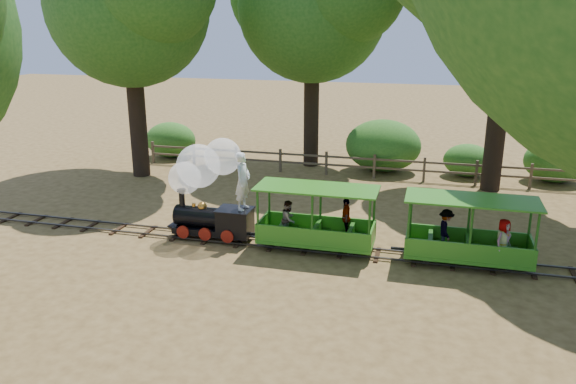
% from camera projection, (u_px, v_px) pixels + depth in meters
% --- Properties ---
extents(ground, '(90.00, 90.00, 0.00)m').
position_uv_depth(ground, '(307.00, 249.00, 15.99)').
color(ground, olive).
rests_on(ground, ground).
extents(track, '(22.00, 1.00, 0.10)m').
position_uv_depth(track, '(307.00, 246.00, 15.97)').
color(track, '#3F3D3A').
rests_on(track, ground).
extents(locomotive, '(2.71, 1.28, 3.11)m').
position_uv_depth(locomotive, '(207.00, 182.00, 16.28)').
color(locomotive, black).
rests_on(locomotive, ground).
extents(carriage_front, '(3.37, 1.41, 1.75)m').
position_uv_depth(carriage_front, '(316.00, 225.00, 15.74)').
color(carriage_front, '#34851D').
rests_on(carriage_front, track).
extents(carriage_rear, '(3.37, 1.38, 1.75)m').
position_uv_depth(carriage_rear, '(468.00, 239.00, 14.70)').
color(carriage_rear, '#34851D').
rests_on(carriage_rear, track).
extents(fence, '(18.10, 0.10, 1.00)m').
position_uv_depth(fence, '(350.00, 163.00, 23.22)').
color(fence, brown).
rests_on(fence, ground).
extents(shrub_west, '(2.41, 1.85, 1.67)m').
position_uv_depth(shrub_west, '(171.00, 140.00, 26.48)').
color(shrub_west, '#2D6B1E').
rests_on(shrub_west, ground).
extents(shrub_mid_w, '(3.21, 2.47, 2.22)m').
position_uv_depth(shrub_mid_w, '(383.00, 146.00, 23.97)').
color(shrub_mid_w, '#2D6B1E').
rests_on(shrub_mid_w, ground).
extents(shrub_mid_e, '(1.97, 1.51, 1.36)m').
position_uv_depth(shrub_mid_e, '(467.00, 160.00, 23.25)').
color(shrub_mid_e, '#2D6B1E').
rests_on(shrub_mid_e, ground).
extents(shrub_east, '(2.46, 1.89, 1.70)m').
position_uv_depth(shrub_east, '(556.00, 161.00, 22.38)').
color(shrub_east, '#2D6B1E').
rests_on(shrub_east, ground).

